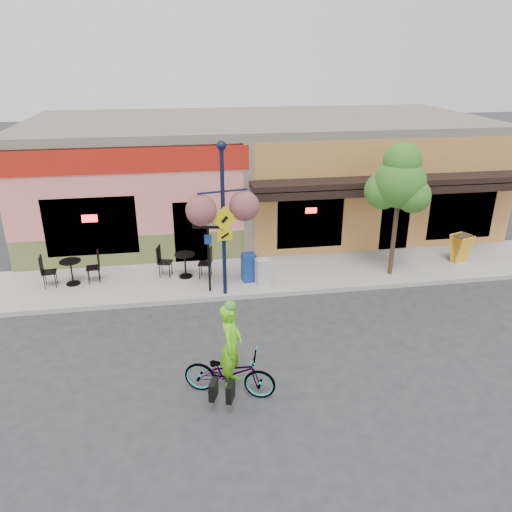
{
  "coord_description": "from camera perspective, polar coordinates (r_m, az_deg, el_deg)",
  "views": [
    {
      "loc": [
        -3.41,
        -12.89,
        7.0
      ],
      "look_at": [
        -1.23,
        0.5,
        1.4
      ],
      "focal_mm": 35.0,
      "sensor_mm": 36.0,
      "label": 1
    }
  ],
  "objects": [
    {
      "name": "curb",
      "position": [
        15.49,
        4.47,
        -4.18
      ],
      "size": [
        24.0,
        0.12,
        0.15
      ],
      "primitive_type": "cube",
      "color": "#A8A59E",
      "rests_on": "ground"
    },
    {
      "name": "sidewalk",
      "position": [
        16.77,
        3.33,
        -2.0
      ],
      "size": [
        24.0,
        3.0,
        0.15
      ],
      "primitive_type": "cube",
      "color": "#9E9B93",
      "rests_on": "ground"
    },
    {
      "name": "building",
      "position": [
        21.21,
        0.24,
        9.49
      ],
      "size": [
        18.2,
        8.2,
        4.5
      ],
      "primitive_type": null,
      "color": "#EB7F74",
      "rests_on": "ground"
    },
    {
      "name": "sandwich_board",
      "position": [
        18.6,
        22.77,
        0.65
      ],
      "size": [
        0.72,
        0.62,
        1.0
      ],
      "primitive_type": null,
      "rotation": [
        0.0,
        0.0,
        0.36
      ],
      "color": "#F6AC26",
      "rests_on": "sidewalk"
    },
    {
      "name": "bicycle",
      "position": [
        11.11,
        -3.05,
        -13.18
      ],
      "size": [
        2.15,
        1.37,
        1.07
      ],
      "primitive_type": "imported",
      "rotation": [
        0.0,
        0.0,
        1.22
      ],
      "color": "#932B0D",
      "rests_on": "ground"
    },
    {
      "name": "one_way_sign",
      "position": [
        14.98,
        -5.41,
        0.04
      ],
      "size": [
        0.92,
        0.36,
        2.34
      ],
      "primitive_type": null,
      "rotation": [
        0.0,
        0.0,
        -0.19
      ],
      "color": "black",
      "rests_on": "sidewalk"
    },
    {
      "name": "cafe_set_left",
      "position": [
        16.65,
        -20.37,
        -1.4
      ],
      "size": [
        1.81,
        1.04,
        1.04
      ],
      "primitive_type": null,
      "rotation": [
        0.0,
        0.0,
        0.1
      ],
      "color": "black",
      "rests_on": "sidewalk"
    },
    {
      "name": "newspaper_box_blue",
      "position": [
        15.86,
        -0.85,
        -1.3
      ],
      "size": [
        0.47,
        0.43,
        0.93
      ],
      "primitive_type": null,
      "rotation": [
        0.0,
        0.0,
        0.16
      ],
      "color": "navy",
      "rests_on": "sidewalk"
    },
    {
      "name": "lamp_post",
      "position": [
        14.39,
        -3.76,
        3.98
      ],
      "size": [
        1.56,
        0.86,
        4.61
      ],
      "primitive_type": null,
      "rotation": [
        0.0,
        0.0,
        0.19
      ],
      "color": "#111838",
      "rests_on": "sidewalk"
    },
    {
      "name": "newspaper_box_grey",
      "position": [
        15.62,
        0.76,
        -1.84
      ],
      "size": [
        0.45,
        0.42,
        0.86
      ],
      "primitive_type": null,
      "rotation": [
        0.0,
        0.0,
        0.17
      ],
      "color": "#B7B7B7",
      "rests_on": "sidewalk"
    },
    {
      "name": "ground",
      "position": [
        15.05,
        4.95,
        -5.36
      ],
      "size": [
        90.0,
        90.0,
        0.0
      ],
      "primitive_type": "plane",
      "color": "#2D2D30",
      "rests_on": "ground"
    },
    {
      "name": "cafe_set_right",
      "position": [
        16.28,
        -8.12,
        -0.67
      ],
      "size": [
        1.9,
        1.25,
        1.05
      ],
      "primitive_type": null,
      "rotation": [
        0.0,
        0.0,
        -0.23
      ],
      "color": "black",
      "rests_on": "sidewalk"
    },
    {
      "name": "cyclist_rider",
      "position": [
        10.87,
        -2.83,
        -11.32
      ],
      "size": [
        0.68,
        0.82,
        1.92
      ],
      "primitive_type": "imported",
      "rotation": [
        0.0,
        0.0,
        1.22
      ],
      "color": "#6DDF17",
      "rests_on": "ground"
    },
    {
      "name": "street_tree",
      "position": [
        16.4,
        15.8,
        5.05
      ],
      "size": [
        2.18,
        2.18,
        4.37
      ],
      "primitive_type": null,
      "rotation": [
        0.0,
        0.0,
        -0.34
      ],
      "color": "#3D7A26",
      "rests_on": "sidewalk"
    }
  ]
}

